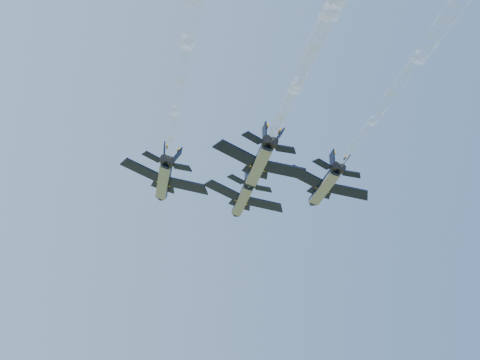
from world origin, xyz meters
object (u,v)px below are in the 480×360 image
jet_left (164,180)px  jet_right (324,186)px  jet_slot (259,164)px  jet_lead (243,199)px

jet_left → jet_right: 24.78m
jet_right → jet_slot: (-14.92, -5.82, 0.00)m
jet_slot → jet_right: bearing=41.5°
jet_right → jet_slot: bearing=-138.5°
jet_left → jet_slot: 16.50m
jet_lead → jet_slot: bearing=-91.8°
jet_slot → jet_left: bearing=140.8°
jet_left → jet_right: (23.32, -8.38, 0.00)m
jet_right → jet_slot: same height
jet_lead → jet_slot: 20.87m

